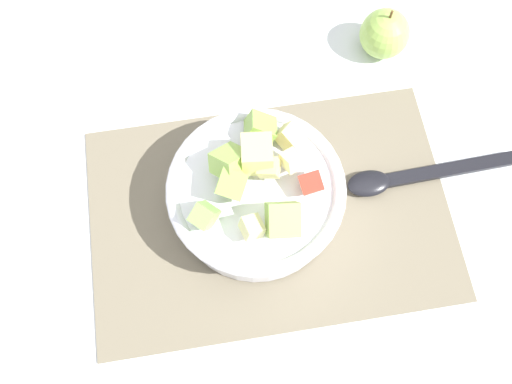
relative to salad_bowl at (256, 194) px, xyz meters
The scene contains 5 objects.
ground_plane 0.05m from the salad_bowl, 34.99° to the right, with size 2.40×2.40×0.00m, color silver.
placemat 0.05m from the salad_bowl, 34.99° to the right, with size 0.46×0.30×0.01m, color #756B56.
salad_bowl is the anchor object (origin of this frame).
serving_spoon 0.20m from the salad_bowl, ahead, with size 0.23×0.04×0.01m.
whole_apple 0.30m from the salad_bowl, 44.67° to the left, with size 0.07×0.07×0.08m.
Camera 1 is at (-0.05, -0.23, 0.67)m, focal length 38.76 mm.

